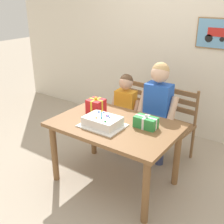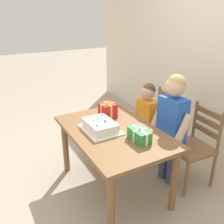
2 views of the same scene
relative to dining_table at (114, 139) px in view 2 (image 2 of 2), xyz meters
The scene contains 9 objects.
ground_plane 0.63m from the dining_table, ahead, with size 20.00×20.00×0.00m, color tan.
dining_table is the anchor object (origin of this frame).
birthday_cake 0.21m from the dining_table, 121.62° to the right, with size 0.44×0.34×0.19m.
gift_box_red_large 0.36m from the dining_table, 19.31° to the left, with size 0.24×0.14×0.15m.
gift_box_beside_cake 0.40m from the dining_table, 161.97° to the left, with size 0.18×0.17×0.20m.
chair_left 0.93m from the dining_table, 111.03° to the left, with size 0.44×0.44×0.92m.
chair_right 0.93m from the dining_table, 68.62° to the left, with size 0.45×0.45×0.92m.
child_older 0.66m from the dining_table, 72.98° to the left, with size 0.47×0.27×1.29m.
child_younger 0.67m from the dining_table, 112.74° to the left, with size 0.40×0.23×1.08m.
Camera 2 is at (2.00, -1.14, 1.89)m, focal length 39.71 mm.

